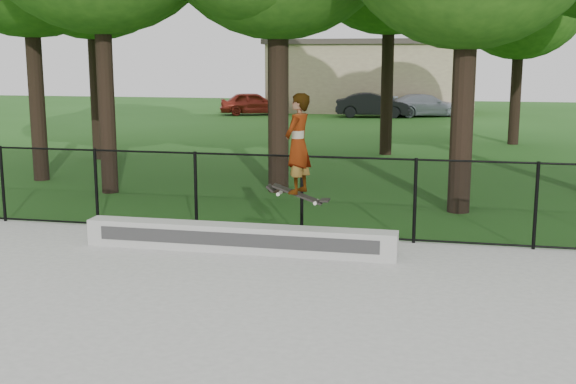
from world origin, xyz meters
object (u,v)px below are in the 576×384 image
skater_airborne (298,146)px  car_b (373,105)px  car_c (426,105)px  car_a (254,103)px  grind_ledge (238,238)px

skater_airborne → car_b: bearing=93.4°
car_c → skater_airborne: skater_airborne is taller
car_c → skater_airborne: bearing=157.0°
car_a → skater_airborne: skater_airborne is taller
skater_airborne → grind_ledge: bearing=172.9°
car_b → car_c: 3.08m
skater_airborne → car_a: bearing=106.4°
grind_ledge → car_c: bearing=85.8°
car_b → grind_ledge: bearing=175.0°
grind_ledge → car_b: car_b is taller
car_b → skater_airborne: bearing=177.1°
car_b → skater_airborne: size_ratio=2.04×
grind_ledge → skater_airborne: bearing=-7.1°
grind_ledge → car_c: size_ratio=1.34×
grind_ledge → car_a: size_ratio=1.37×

